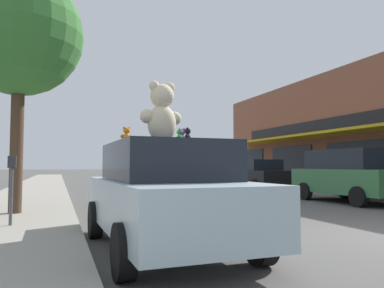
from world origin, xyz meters
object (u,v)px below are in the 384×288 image
(teddy_bear_black, at_px, (188,136))
(teddy_bear_green, at_px, (180,136))
(teddy_bear_pink, at_px, (163,140))
(teddy_bear_giant, at_px, (162,113))
(parked_car_far_right, at_px, (257,175))
(street_tree, at_px, (20,35))
(parked_car_far_center, at_px, (351,175))
(teddy_bear_purple, at_px, (182,137))
(parking_meter, at_px, (11,181))
(plush_art_car, at_px, (165,194))
(teddy_bear_orange, at_px, (126,135))

(teddy_bear_black, bearing_deg, teddy_bear_green, -98.91)
(teddy_bear_green, bearing_deg, teddy_bear_pink, -157.69)
(teddy_bear_giant, height_order, teddy_bear_green, teddy_bear_giant)
(parked_car_far_right, bearing_deg, teddy_bear_pink, -127.15)
(teddy_bear_black, bearing_deg, street_tree, -125.36)
(parked_car_far_center, bearing_deg, teddy_bear_green, -148.02)
(teddy_bear_purple, distance_m, street_tree, 5.33)
(teddy_bear_giant, xyz_separation_m, parking_meter, (-2.25, 2.25, -1.06))
(teddy_bear_black, height_order, parked_car_far_right, teddy_bear_black)
(plush_art_car, xyz_separation_m, teddy_bear_pink, (0.25, 1.03, 0.88))
(teddy_bear_black, bearing_deg, parked_car_far_right, 167.49)
(teddy_bear_black, xyz_separation_m, parked_car_far_center, (7.53, 4.83, -0.76))
(teddy_bear_pink, xyz_separation_m, parking_meter, (-2.56, 1.19, -0.74))
(teddy_bear_orange, height_order, street_tree, street_tree)
(teddy_bear_orange, bearing_deg, parked_car_far_center, -163.48)
(teddy_bear_black, xyz_separation_m, parked_car_far_right, (7.53, 11.14, -0.90))
(teddy_bear_pink, height_order, street_tree, street_tree)
(parked_car_far_right, distance_m, parking_meter, 13.48)
(teddy_bear_giant, distance_m, parked_car_far_center, 9.32)
(parked_car_far_right, bearing_deg, parking_meter, -138.96)
(teddy_bear_pink, relative_size, teddy_bear_purple, 0.83)
(parking_meter, bearing_deg, teddy_bear_black, -40.87)
(plush_art_car, bearing_deg, teddy_bear_giant, -158.29)
(teddy_bear_giant, relative_size, teddy_bear_orange, 3.50)
(teddy_bear_purple, relative_size, street_tree, 0.05)
(plush_art_car, height_order, teddy_bear_pink, teddy_bear_pink)
(teddy_bear_green, height_order, parked_car_far_center, teddy_bear_green)
(plush_art_car, distance_m, teddy_bear_black, 0.94)
(teddy_bear_black, height_order, street_tree, street_tree)
(teddy_bear_black, relative_size, parking_meter, 0.19)
(parked_car_far_right, bearing_deg, plush_art_car, -125.37)
(teddy_bear_orange, bearing_deg, teddy_bear_purple, -179.93)
(teddy_bear_giant, distance_m, street_tree, 5.35)
(teddy_bear_green, relative_size, parking_meter, 0.18)
(teddy_bear_black, xyz_separation_m, street_tree, (-2.76, 4.23, 2.65))
(teddy_bear_black, xyz_separation_m, parking_meter, (-2.64, 2.29, -0.73))
(teddy_bear_green, bearing_deg, teddy_bear_giant, -60.80)
(teddy_bear_pink, relative_size, parked_car_far_center, 0.06)
(teddy_bear_black, height_order, parking_meter, teddy_bear_black)
(teddy_bear_orange, relative_size, parked_car_far_right, 0.06)
(teddy_bear_orange, height_order, parking_meter, teddy_bear_orange)
(teddy_bear_giant, height_order, parked_car_far_center, teddy_bear_giant)
(teddy_bear_purple, bearing_deg, street_tree, -13.59)
(teddy_bear_orange, bearing_deg, teddy_bear_black, 143.69)
(parked_car_far_right, bearing_deg, teddy_bear_purple, -125.13)
(plush_art_car, xyz_separation_m, parking_meter, (-2.30, 2.23, 0.14))
(teddy_bear_orange, distance_m, teddy_bear_black, 0.95)
(teddy_bear_giant, xyz_separation_m, teddy_bear_purple, (0.50, 0.56, -0.30))
(teddy_bear_giant, height_order, street_tree, street_tree)
(teddy_bear_purple, xyz_separation_m, parked_car_far_center, (7.42, 4.23, -0.78))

